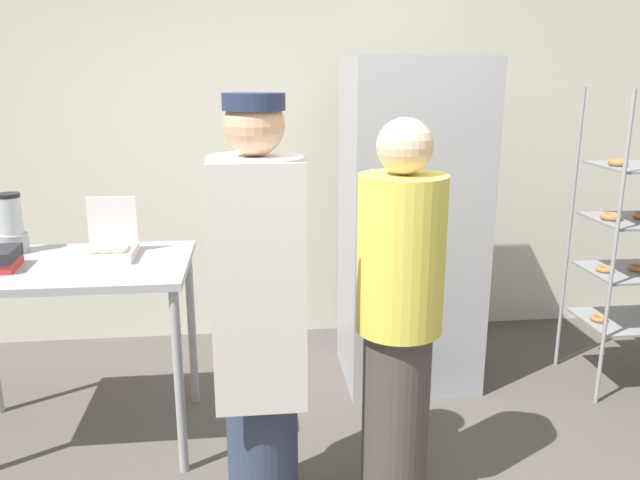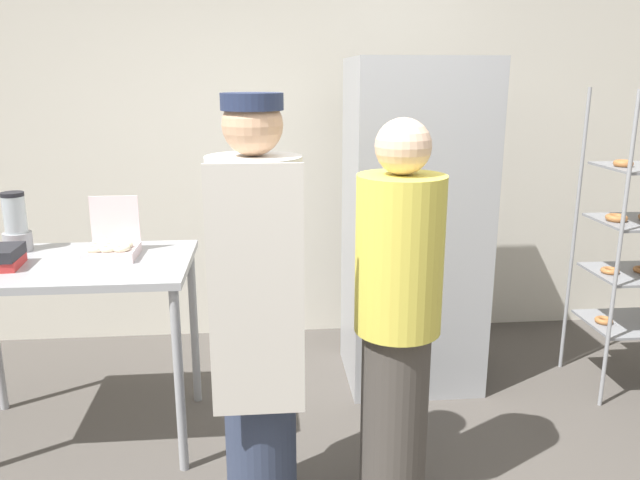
% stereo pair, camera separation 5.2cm
% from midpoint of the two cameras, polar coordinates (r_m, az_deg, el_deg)
% --- Properties ---
extents(back_wall, '(6.40, 0.12, 2.85)m').
position_cam_midpoint_polar(back_wall, '(4.28, -1.94, 9.93)').
color(back_wall, silver).
rests_on(back_wall, ground_plane).
extents(refrigerator, '(0.75, 0.69, 1.88)m').
position_cam_midpoint_polar(refrigerator, '(3.65, 8.96, 1.24)').
color(refrigerator, '#9EA0A5').
rests_on(refrigerator, ground_plane).
extents(prep_counter, '(1.14, 0.73, 0.93)m').
position_cam_midpoint_polar(prep_counter, '(3.21, -21.38, -3.69)').
color(prep_counter, '#9EA0A5').
rests_on(prep_counter, ground_plane).
extents(donut_box, '(0.24, 0.24, 0.28)m').
position_cam_midpoint_polar(donut_box, '(3.17, -18.11, -0.65)').
color(donut_box, silver).
rests_on(donut_box, prep_counter).
extents(blender_pitcher, '(0.14, 0.14, 0.30)m').
position_cam_midpoint_polar(blender_pitcher, '(3.45, -25.66, 1.24)').
color(blender_pitcher, '#99999E').
rests_on(blender_pitcher, prep_counter).
extents(person_baker, '(0.37, 0.38, 1.73)m').
position_cam_midpoint_polar(person_baker, '(2.48, -5.14, -6.21)').
color(person_baker, '#333D56').
rests_on(person_baker, ground_plane).
extents(person_customer, '(0.35, 0.35, 1.64)m').
position_cam_midpoint_polar(person_customer, '(2.55, 7.67, -7.24)').
color(person_customer, '#47423D').
rests_on(person_customer, ground_plane).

